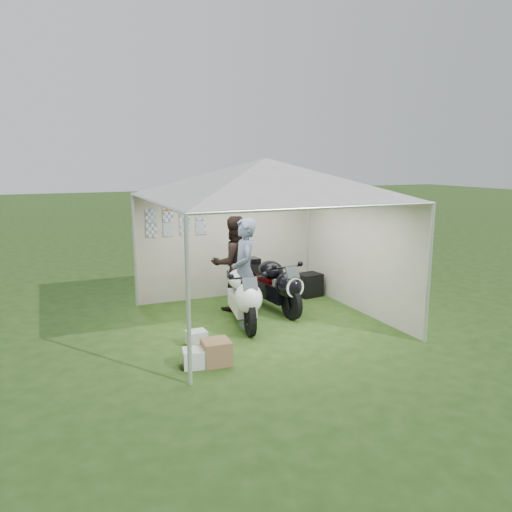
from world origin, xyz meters
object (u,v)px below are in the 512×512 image
at_px(motorcycle_white, 243,294).
at_px(crate_2, 197,338).
at_px(person_dark_jacket, 233,263).
at_px(crate_1, 216,352).
at_px(equipment_box, 309,285).
at_px(crate_3, 201,356).
at_px(crate_0, 197,358).
at_px(canopy_tent, 265,182).
at_px(motorcycle_black, 275,283).
at_px(paddock_stand, 252,293).
at_px(person_blue_jacket, 244,272).

height_order(motorcycle_white, crate_2, motorcycle_white).
distance_m(person_dark_jacket, crate_1, 2.84).
distance_m(motorcycle_white, equipment_box, 2.42).
relative_size(motorcycle_white, crate_3, 5.40).
height_order(motorcycle_white, crate_0, motorcycle_white).
height_order(motorcycle_white, crate_3, motorcycle_white).
bearing_deg(crate_0, equipment_box, 38.87).
relative_size(motorcycle_white, person_dark_jacket, 1.10).
distance_m(canopy_tent, crate_3, 3.31).
bearing_deg(crate_0, canopy_tent, 40.67).
height_order(canopy_tent, equipment_box, canopy_tent).
height_order(motorcycle_white, motorcycle_black, motorcycle_white).
height_order(canopy_tent, motorcycle_white, canopy_tent).
distance_m(paddock_stand, crate_2, 2.81).
bearing_deg(crate_1, canopy_tent, 46.09).
height_order(motorcycle_black, crate_2, motorcycle_black).
bearing_deg(person_dark_jacket, equipment_box, -174.93).
relative_size(crate_0, crate_1, 1.00).
distance_m(canopy_tent, crate_1, 3.18).
bearing_deg(crate_3, crate_0, -146.36).
relative_size(paddock_stand, person_blue_jacket, 0.20).
distance_m(crate_0, crate_2, 0.90).
bearing_deg(motorcycle_black, equipment_box, 25.88).
bearing_deg(canopy_tent, equipment_box, 36.83).
bearing_deg(crate_1, person_dark_jacket, 63.88).
distance_m(person_dark_jacket, person_blue_jacket, 0.95).
relative_size(motorcycle_white, paddock_stand, 5.22).
bearing_deg(equipment_box, crate_2, -149.25).
height_order(canopy_tent, person_blue_jacket, canopy_tent).
xyz_separation_m(motorcycle_black, crate_3, (-2.14, -1.97, -0.44)).
relative_size(motorcycle_white, crate_0, 5.20).
distance_m(canopy_tent, equipment_box, 3.09).
relative_size(person_blue_jacket, crate_0, 4.89).
distance_m(person_blue_jacket, crate_3, 2.12).
height_order(canopy_tent, crate_3, canopy_tent).
height_order(equipment_box, crate_1, equipment_box).
bearing_deg(motorcycle_black, crate_0, -142.96).
relative_size(paddock_stand, crate_0, 1.00).
xyz_separation_m(person_blue_jacket, crate_0, (-1.36, -1.51, -0.84)).
bearing_deg(equipment_box, motorcycle_black, -148.80).
relative_size(motorcycle_black, person_blue_jacket, 1.06).
distance_m(canopy_tent, motorcycle_black, 2.12).
height_order(motorcycle_white, crate_1, motorcycle_white).
distance_m(motorcycle_black, paddock_stand, 1.03).
height_order(equipment_box, crate_2, equipment_box).
xyz_separation_m(crate_0, crate_3, (0.07, 0.05, -0.00)).
height_order(motorcycle_white, person_dark_jacket, person_dark_jacket).
height_order(person_blue_jacket, crate_2, person_blue_jacket).
distance_m(motorcycle_white, crate_2, 1.32).
relative_size(motorcycle_black, person_dark_jacket, 1.10).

